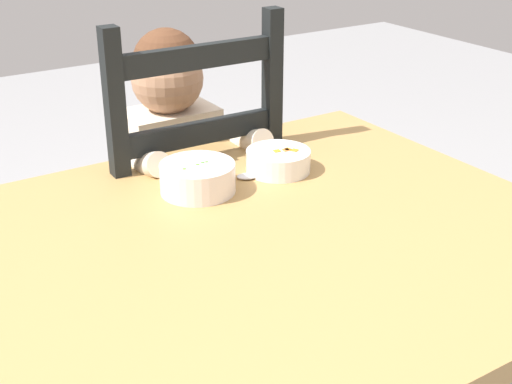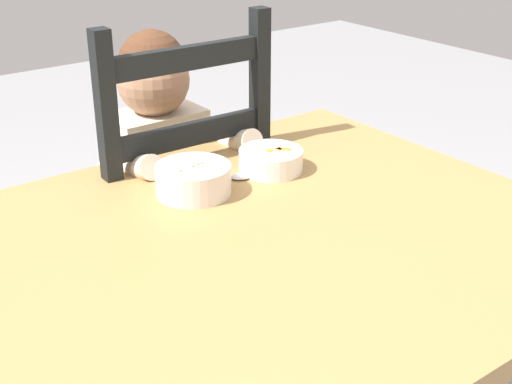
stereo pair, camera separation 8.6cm
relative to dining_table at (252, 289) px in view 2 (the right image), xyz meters
name	(u,v)px [view 2 (the right image)]	position (x,y,z in m)	size (l,w,h in m)	color
dining_table	(252,289)	(0.00, 0.00, 0.00)	(1.18, 0.95, 0.72)	#A77E48
dining_chair	(167,229)	(0.12, 0.52, -0.13)	(0.43, 0.43, 1.04)	black
child_figure	(164,169)	(0.12, 0.52, 0.03)	(0.32, 0.31, 0.98)	beige
bowl_of_peas	(193,179)	(0.02, 0.22, 0.14)	(0.15, 0.15, 0.06)	white
bowl_of_carrots	(271,160)	(0.22, 0.22, 0.13)	(0.14, 0.14, 0.05)	white
spoon	(250,176)	(0.16, 0.22, 0.11)	(0.13, 0.07, 0.01)	silver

